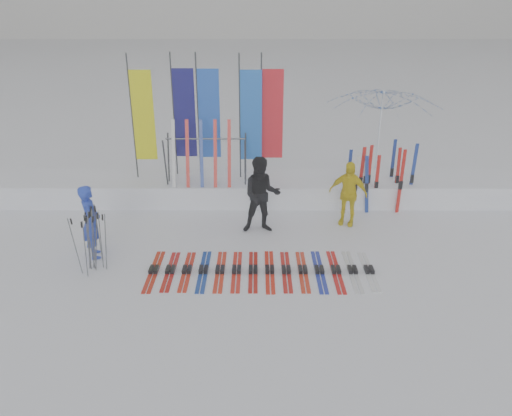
{
  "coord_description": "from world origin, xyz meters",
  "views": [
    {
      "loc": [
        0.22,
        -7.96,
        5.05
      ],
      "look_at": [
        0.2,
        1.6,
        1.0
      ],
      "focal_mm": 35.0,
      "sensor_mm": 36.0,
      "label": 1
    }
  ],
  "objects_px": {
    "ski_row": "(262,270)",
    "tent_canopy": "(380,137)",
    "person_blue": "(91,222)",
    "person_yellow": "(348,193)",
    "ski_rack": "(206,154)",
    "person_black": "(262,195)"
  },
  "relations": [
    {
      "from": "ski_row",
      "to": "tent_canopy",
      "type": "bearing_deg",
      "value": 56.34
    },
    {
      "from": "person_blue",
      "to": "tent_canopy",
      "type": "distance_m",
      "value": 8.2
    },
    {
      "from": "person_blue",
      "to": "person_yellow",
      "type": "relative_size",
      "value": 1.01
    },
    {
      "from": "person_yellow",
      "to": "ski_rack",
      "type": "distance_m",
      "value": 3.7
    },
    {
      "from": "tent_canopy",
      "to": "person_yellow",
      "type": "bearing_deg",
      "value": -115.58
    },
    {
      "from": "person_yellow",
      "to": "ski_row",
      "type": "bearing_deg",
      "value": -109.86
    },
    {
      "from": "tent_canopy",
      "to": "ski_rack",
      "type": "distance_m",
      "value": 5.02
    },
    {
      "from": "person_blue",
      "to": "tent_canopy",
      "type": "relative_size",
      "value": 0.5
    },
    {
      "from": "person_yellow",
      "to": "tent_canopy",
      "type": "bearing_deg",
      "value": 86.23
    },
    {
      "from": "person_yellow",
      "to": "tent_canopy",
      "type": "distance_m",
      "value": 3.13
    },
    {
      "from": "person_black",
      "to": "person_yellow",
      "type": "relative_size",
      "value": 1.15
    },
    {
      "from": "tent_canopy",
      "to": "ski_row",
      "type": "height_order",
      "value": "tent_canopy"
    },
    {
      "from": "person_black",
      "to": "tent_canopy",
      "type": "bearing_deg",
      "value": 39.95
    },
    {
      "from": "person_blue",
      "to": "tent_canopy",
      "type": "bearing_deg",
      "value": -79.15
    },
    {
      "from": "person_black",
      "to": "person_yellow",
      "type": "height_order",
      "value": "person_black"
    },
    {
      "from": "person_blue",
      "to": "person_black",
      "type": "relative_size",
      "value": 0.88
    },
    {
      "from": "person_blue",
      "to": "person_black",
      "type": "bearing_deg",
      "value": -92.48
    },
    {
      "from": "person_blue",
      "to": "ski_row",
      "type": "bearing_deg",
      "value": -122.42
    },
    {
      "from": "person_blue",
      "to": "tent_canopy",
      "type": "xyz_separation_m",
      "value": [
        6.89,
        4.4,
        0.62
      ]
    },
    {
      "from": "person_blue",
      "to": "person_black",
      "type": "distance_m",
      "value": 3.74
    },
    {
      "from": "person_blue",
      "to": "ski_row",
      "type": "relative_size",
      "value": 0.35
    },
    {
      "from": "tent_canopy",
      "to": "ski_row",
      "type": "relative_size",
      "value": 0.71
    }
  ]
}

